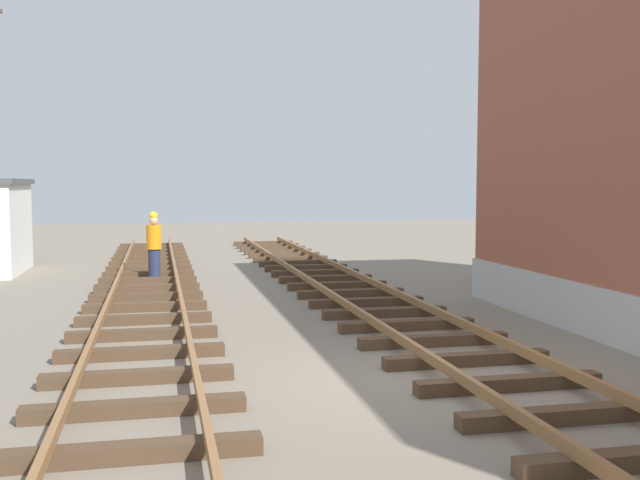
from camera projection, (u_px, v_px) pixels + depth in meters
name	position (u px, v px, depth m)	size (l,w,h in m)	color
ground_plane	(433.00, 381.00, 9.83)	(80.00, 80.00, 0.00)	slate
track_near_building	(486.00, 368.00, 9.99)	(2.50, 44.65, 0.32)	#4C3826
track_centre	(137.00, 389.00, 9.00)	(2.50, 44.65, 0.32)	#4C3826
track_worker_foreground	(154.00, 246.00, 19.95)	(0.40, 0.40, 1.87)	#262D4C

